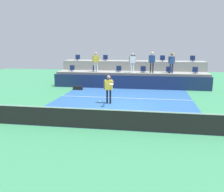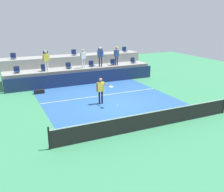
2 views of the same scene
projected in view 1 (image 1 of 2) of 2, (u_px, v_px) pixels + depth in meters
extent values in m
plane|color=#388456|center=(120.00, 107.00, 14.37)|extent=(40.00, 40.00, 0.00)
cube|color=#285693|center=(122.00, 103.00, 15.34)|extent=(9.00, 10.00, 0.01)
cube|color=white|center=(125.00, 98.00, 16.69)|extent=(9.00, 0.06, 0.00)
cube|color=black|center=(108.00, 120.00, 10.42)|extent=(10.40, 0.01, 0.87)
cube|color=white|center=(108.00, 110.00, 10.32)|extent=(10.40, 0.02, 0.05)
cube|color=navy|center=(130.00, 82.00, 20.05)|extent=(13.00, 0.16, 1.10)
cube|color=gray|center=(131.00, 79.00, 21.29)|extent=(13.00, 1.80, 1.25)
cube|color=gray|center=(133.00, 72.00, 22.93)|extent=(13.00, 1.80, 2.10)
cylinder|color=#2D2D33|center=(72.00, 71.00, 21.84)|extent=(0.08, 0.08, 0.10)
cube|color=navy|center=(72.00, 70.00, 21.83)|extent=(0.44, 0.40, 0.04)
cube|color=navy|center=(72.00, 67.00, 21.96)|extent=(0.44, 0.04, 0.38)
cylinder|color=#2D2D33|center=(95.00, 71.00, 21.51)|extent=(0.08, 0.08, 0.10)
cube|color=navy|center=(95.00, 70.00, 21.49)|extent=(0.44, 0.40, 0.04)
cube|color=navy|center=(95.00, 68.00, 21.62)|extent=(0.44, 0.04, 0.38)
cylinder|color=#2D2D33|center=(119.00, 71.00, 21.17)|extent=(0.08, 0.08, 0.10)
cube|color=navy|center=(119.00, 71.00, 21.16)|extent=(0.44, 0.40, 0.04)
cube|color=navy|center=(119.00, 68.00, 21.29)|extent=(0.44, 0.04, 0.38)
cylinder|color=#2D2D33|center=(143.00, 72.00, 20.84)|extent=(0.08, 0.08, 0.10)
cube|color=navy|center=(143.00, 71.00, 20.82)|extent=(0.44, 0.40, 0.04)
cube|color=navy|center=(143.00, 68.00, 20.95)|extent=(0.44, 0.04, 0.38)
cylinder|color=#2D2D33|center=(169.00, 72.00, 20.50)|extent=(0.08, 0.08, 0.10)
cube|color=navy|center=(169.00, 71.00, 20.48)|extent=(0.44, 0.40, 0.04)
cube|color=navy|center=(169.00, 69.00, 20.61)|extent=(0.44, 0.04, 0.38)
cylinder|color=#2D2D33|center=(195.00, 73.00, 20.16)|extent=(0.08, 0.08, 0.10)
cube|color=navy|center=(195.00, 72.00, 20.14)|extent=(0.44, 0.40, 0.04)
cube|color=navy|center=(195.00, 69.00, 20.27)|extent=(0.44, 0.04, 0.38)
cylinder|color=#2D2D33|center=(77.00, 60.00, 23.41)|extent=(0.08, 0.08, 0.10)
cube|color=navy|center=(77.00, 59.00, 23.39)|extent=(0.44, 0.40, 0.04)
cube|color=navy|center=(78.00, 57.00, 23.52)|extent=(0.44, 0.04, 0.38)
cylinder|color=#2D2D33|center=(105.00, 60.00, 22.97)|extent=(0.08, 0.08, 0.10)
cube|color=navy|center=(105.00, 59.00, 22.96)|extent=(0.44, 0.40, 0.04)
cube|color=navy|center=(105.00, 57.00, 23.09)|extent=(0.44, 0.04, 0.38)
cylinder|color=#2D2D33|center=(133.00, 60.00, 22.56)|extent=(0.08, 0.08, 0.10)
cube|color=navy|center=(133.00, 60.00, 22.54)|extent=(0.44, 0.40, 0.04)
cube|color=navy|center=(133.00, 57.00, 22.67)|extent=(0.44, 0.04, 0.38)
cylinder|color=#2D2D33|center=(162.00, 61.00, 22.13)|extent=(0.08, 0.08, 0.10)
cube|color=navy|center=(162.00, 60.00, 22.12)|extent=(0.44, 0.40, 0.04)
cube|color=navy|center=(162.00, 57.00, 22.25)|extent=(0.44, 0.04, 0.38)
cylinder|color=#2D2D33|center=(193.00, 61.00, 21.71)|extent=(0.08, 0.08, 0.10)
cube|color=navy|center=(193.00, 60.00, 21.70)|extent=(0.44, 0.40, 0.04)
cube|color=navy|center=(193.00, 58.00, 21.83)|extent=(0.44, 0.04, 0.38)
cylinder|color=black|center=(107.00, 97.00, 15.09)|extent=(0.12, 0.12, 0.87)
cylinder|color=black|center=(110.00, 97.00, 15.07)|extent=(0.12, 0.12, 0.87)
cube|color=yellow|center=(109.00, 85.00, 14.93)|extent=(0.48, 0.21, 0.61)
sphere|color=#846047|center=(109.00, 77.00, 14.83)|extent=(0.25, 0.25, 0.23)
cylinder|color=#846047|center=(104.00, 85.00, 14.95)|extent=(0.07, 0.07, 0.58)
cylinder|color=#846047|center=(113.00, 82.00, 14.59)|extent=(0.11, 0.55, 0.07)
cylinder|color=black|center=(112.00, 83.00, 14.23)|extent=(0.05, 0.26, 0.04)
ellipsoid|color=silver|center=(112.00, 84.00, 13.96)|extent=(0.28, 0.34, 0.03)
cylinder|color=white|center=(95.00, 67.00, 21.11)|extent=(0.13, 0.13, 0.83)
cylinder|color=white|center=(97.00, 67.00, 21.12)|extent=(0.13, 0.13, 0.83)
cube|color=yellow|center=(96.00, 59.00, 20.96)|extent=(0.48, 0.27, 0.59)
sphere|color=tan|center=(96.00, 54.00, 20.87)|extent=(0.27, 0.27, 0.23)
cylinder|color=tan|center=(93.00, 59.00, 20.95)|extent=(0.08, 0.08, 0.55)
cylinder|color=tan|center=(99.00, 59.00, 20.98)|extent=(0.08, 0.08, 0.55)
cylinder|color=white|center=(131.00, 68.00, 20.61)|extent=(0.13, 0.13, 0.81)
cylinder|color=white|center=(133.00, 68.00, 20.62)|extent=(0.13, 0.13, 0.81)
cube|color=white|center=(132.00, 60.00, 20.47)|extent=(0.47, 0.28, 0.57)
sphere|color=tan|center=(133.00, 54.00, 20.38)|extent=(0.26, 0.26, 0.22)
cylinder|color=tan|center=(129.00, 59.00, 20.45)|extent=(0.08, 0.08, 0.54)
cylinder|color=tan|center=(135.00, 59.00, 20.49)|extent=(0.08, 0.08, 0.54)
cylinder|color=#2D2D33|center=(151.00, 68.00, 20.38)|extent=(0.12, 0.12, 0.86)
cylinder|color=#2D2D33|center=(153.00, 68.00, 20.32)|extent=(0.12, 0.12, 0.86)
cube|color=#2D4C8C|center=(152.00, 59.00, 20.20)|extent=(0.49, 0.24, 0.61)
sphere|color=beige|center=(152.00, 53.00, 20.10)|extent=(0.26, 0.26, 0.23)
cylinder|color=beige|center=(149.00, 59.00, 20.27)|extent=(0.08, 0.08, 0.58)
cylinder|color=beige|center=(155.00, 59.00, 20.12)|extent=(0.08, 0.08, 0.58)
cylinder|color=navy|center=(170.00, 68.00, 20.11)|extent=(0.12, 0.12, 0.81)
cylinder|color=navy|center=(172.00, 68.00, 20.10)|extent=(0.12, 0.12, 0.81)
cube|color=#2D4C8C|center=(172.00, 60.00, 19.96)|extent=(0.46, 0.23, 0.57)
sphere|color=#A87A5B|center=(172.00, 55.00, 19.87)|extent=(0.24, 0.24, 0.22)
cylinder|color=#A87A5B|center=(169.00, 60.00, 19.97)|extent=(0.08, 0.08, 0.54)
cylinder|color=#A87A5B|center=(175.00, 60.00, 19.94)|extent=(0.08, 0.08, 0.54)
cylinder|color=tan|center=(172.00, 54.00, 19.85)|extent=(0.43, 0.43, 0.01)
cylinder|color=tan|center=(172.00, 53.00, 19.84)|extent=(0.25, 0.25, 0.09)
sphere|color=#CCE033|center=(100.00, 102.00, 12.60)|extent=(0.07, 0.07, 0.07)
cube|color=black|center=(78.00, 88.00, 19.69)|extent=(0.76, 0.28, 0.30)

